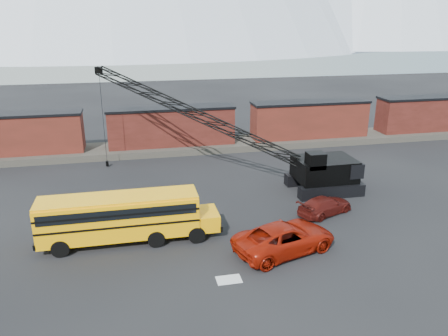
{
  "coord_description": "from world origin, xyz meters",
  "views": [
    {
      "loc": [
        -4.2,
        -24.48,
        13.81
      ],
      "look_at": [
        2.46,
        6.33,
        3.0
      ],
      "focal_mm": 35.0,
      "sensor_mm": 36.0,
      "label": 1
    }
  ],
  "objects_px": {
    "school_bus": "(125,216)",
    "maroon_suv": "(325,205)",
    "crawler_crane": "(198,115)",
    "red_pickup": "(285,238)"
  },
  "relations": [
    {
      "from": "red_pickup",
      "to": "school_bus",
      "type": "bearing_deg",
      "value": 53.31
    },
    {
      "from": "maroon_suv",
      "to": "red_pickup",
      "type": "bearing_deg",
      "value": 110.73
    },
    {
      "from": "school_bus",
      "to": "crawler_crane",
      "type": "relative_size",
      "value": 0.54
    },
    {
      "from": "school_bus",
      "to": "maroon_suv",
      "type": "bearing_deg",
      "value": 4.85
    },
    {
      "from": "crawler_crane",
      "to": "red_pickup",
      "type": "bearing_deg",
      "value": -77.6
    },
    {
      "from": "school_bus",
      "to": "maroon_suv",
      "type": "height_order",
      "value": "school_bus"
    },
    {
      "from": "maroon_suv",
      "to": "crawler_crane",
      "type": "xyz_separation_m",
      "value": [
        -7.94,
        9.57,
        5.17
      ]
    },
    {
      "from": "school_bus",
      "to": "maroon_suv",
      "type": "relative_size",
      "value": 2.54
    },
    {
      "from": "school_bus",
      "to": "red_pickup",
      "type": "relative_size",
      "value": 1.76
    },
    {
      "from": "red_pickup",
      "to": "crawler_crane",
      "type": "bearing_deg",
      "value": -4.95
    }
  ]
}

